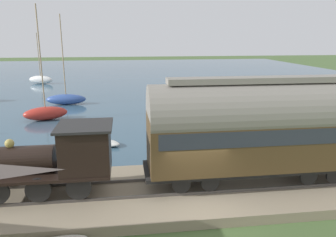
# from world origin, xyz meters

# --- Properties ---
(ground_plane) EXTENTS (200.00, 200.00, 0.00)m
(ground_plane) POSITION_xyz_m (0.00, 0.00, 0.00)
(ground_plane) COLOR #476033
(harbor_water) EXTENTS (80.00, 80.00, 0.01)m
(harbor_water) POSITION_xyz_m (44.49, 0.00, 0.00)
(harbor_water) COLOR #38566B
(harbor_water) RESTS_ON ground
(rail_embankment) EXTENTS (5.44, 56.00, 0.53)m
(rail_embankment) POSITION_xyz_m (1.47, 0.00, 0.21)
(rail_embankment) COLOR gray
(rail_embankment) RESTS_ON ground
(steam_locomotive) EXTENTS (2.18, 6.15, 3.34)m
(steam_locomotive) POSITION_xyz_m (1.47, 5.61, 2.12)
(steam_locomotive) COLOR black
(steam_locomotive) RESTS_ON rail_embankment
(passenger_coach) EXTENTS (2.58, 9.71, 4.63)m
(passenger_coach) POSITION_xyz_m (1.47, -2.85, 3.04)
(passenger_coach) COLOR black
(passenger_coach) RESTS_ON rail_embankment
(sailboat_red) EXTENTS (2.27, 3.73, 9.21)m
(sailboat_red) POSITION_xyz_m (16.10, 9.27, 0.63)
(sailboat_red) COLOR #B72D23
(sailboat_red) RESTS_ON harbor_water
(sailboat_white) EXTENTS (2.13, 3.77, 7.22)m
(sailboat_white) POSITION_xyz_m (38.09, 14.73, 0.65)
(sailboat_white) COLOR white
(sailboat_white) RESTS_ON harbor_water
(sailboat_blue) EXTENTS (1.39, 3.98, 8.84)m
(sailboat_blue) POSITION_xyz_m (22.33, 8.62, 0.60)
(sailboat_blue) COLOR #335199
(sailboat_blue) RESTS_ON harbor_water
(rowboat_near_shore) EXTENTS (2.75, 2.58, 0.36)m
(rowboat_near_shore) POSITION_xyz_m (13.26, -1.43, 0.19)
(rowboat_near_shore) COLOR #B7B2A3
(rowboat_near_shore) RESTS_ON harbor_water
(rowboat_mid_harbor) EXTENTS (2.30, 2.71, 0.36)m
(rowboat_mid_harbor) POSITION_xyz_m (8.89, 4.22, 0.19)
(rowboat_mid_harbor) COLOR silver
(rowboat_mid_harbor) RESTS_ON harbor_water
(rowboat_far_out) EXTENTS (2.31, 2.07, 0.45)m
(rowboat_far_out) POSITION_xyz_m (10.37, -3.87, 0.23)
(rowboat_far_out) COLOR #B7B2A3
(rowboat_far_out) RESTS_ON harbor_water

